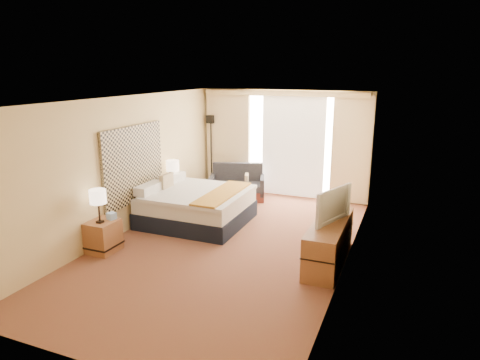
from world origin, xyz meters
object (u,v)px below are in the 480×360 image
at_px(desk_chair, 331,214).
at_px(lamp_left, 98,197).
at_px(lamp_right, 173,166).
at_px(media_dresser, 329,242).
at_px(floor_lamp, 211,137).
at_px(nightstand_left, 103,236).
at_px(bed, 196,206).
at_px(loveseat, 237,187).
at_px(television, 329,204).
at_px(nightstand_right, 177,197).

distance_m(desk_chair, lamp_left, 4.21).
bearing_deg(lamp_right, media_dresser, -20.27).
bearing_deg(floor_lamp, nightstand_left, -89.60).
relative_size(media_dresser, floor_lamp, 0.93).
xyz_separation_m(media_dresser, bed, (-2.89, 0.85, 0.00)).
relative_size(media_dresser, loveseat, 1.21).
bearing_deg(floor_lamp, desk_chair, -31.27).
bearing_deg(desk_chair, media_dresser, -66.29).
height_order(desk_chair, television, television).
xyz_separation_m(nightstand_left, floor_lamp, (-0.03, 4.35, 1.10)).
bearing_deg(nightstand_right, media_dresser, -21.40).
distance_m(nightstand_right, bed, 1.01).
distance_m(bed, desk_chair, 2.72).
distance_m(media_dresser, bed, 3.01).
relative_size(bed, loveseat, 1.34).
relative_size(nightstand_left, floor_lamp, 0.28).
bearing_deg(loveseat, floor_lamp, 132.27).
bearing_deg(lamp_right, nightstand_right, 63.54).
bearing_deg(bed, loveseat, 86.38).
height_order(nightstand_left, desk_chair, desk_chair).
height_order(nightstand_left, media_dresser, media_dresser).
distance_m(nightstand_right, floor_lamp, 2.15).
bearing_deg(nightstand_right, desk_chair, -4.92).
xyz_separation_m(media_dresser, television, (-0.05, 0.05, 0.63)).
height_order(nightstand_left, lamp_right, lamp_right).
relative_size(nightstand_right, lamp_left, 0.94).
xyz_separation_m(nightstand_left, loveseat, (0.93, 3.81, -0.00)).
bearing_deg(lamp_left, television, 17.92).
distance_m(bed, lamp_left, 2.22).
height_order(nightstand_left, loveseat, loveseat).
bearing_deg(floor_lamp, bed, -71.09).
distance_m(floor_lamp, lamp_left, 4.44).
height_order(loveseat, floor_lamp, floor_lamp).
bearing_deg(bed, lamp_right, 147.93).
xyz_separation_m(nightstand_right, lamp_right, (-0.04, -0.07, 0.73)).
xyz_separation_m(loveseat, television, (2.72, -2.71, 0.70)).
height_order(nightstand_right, desk_chair, desk_chair).
height_order(nightstand_left, floor_lamp, floor_lamp).
height_order(loveseat, television, television).
distance_m(bed, floor_lamp, 2.78).
bearing_deg(loveseat, lamp_left, -121.52).
bearing_deg(bed, media_dresser, -16.39).
distance_m(nightstand_left, floor_lamp, 4.49).
bearing_deg(loveseat, nightstand_left, -122.07).
xyz_separation_m(nightstand_left, lamp_left, (0.02, -0.07, 0.73)).
bearing_deg(bed, television, -15.74).
bearing_deg(bed, desk_chair, 6.29).
bearing_deg(television, nightstand_right, 89.89).
distance_m(media_dresser, lamp_left, 3.90).
bearing_deg(lamp_right, nightstand_left, -89.17).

